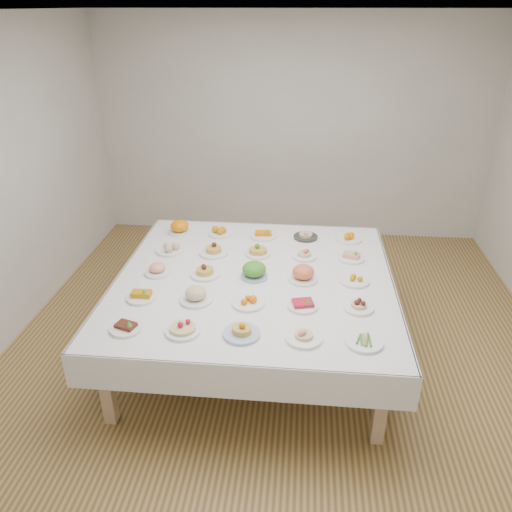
# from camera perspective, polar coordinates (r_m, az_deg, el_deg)

# --- Properties ---
(room_envelope) EXTENTS (5.02, 5.02, 2.81)m
(room_envelope) POSITION_cam_1_polar(r_m,az_deg,el_deg) (4.03, 3.21, 12.37)
(room_envelope) COLOR #A37D44
(room_envelope) RESTS_ON ground
(display_table) EXTENTS (2.36, 2.36, 0.75)m
(display_table) POSITION_cam_1_polar(r_m,az_deg,el_deg) (4.30, -0.20, -3.19)
(display_table) COLOR white
(display_table) RESTS_ON ground
(dish_0) EXTENTS (0.23, 0.23, 0.10)m
(dish_0) POSITION_cam_1_polar(r_m,az_deg,el_deg) (3.71, -14.67, -7.60)
(dish_0) COLOR white
(dish_0) RESTS_ON display_table
(dish_1) EXTENTS (0.25, 0.25, 0.14)m
(dish_1) POSITION_cam_1_polar(r_m,az_deg,el_deg) (3.59, -8.40, -7.71)
(dish_1) COLOR white
(dish_1) RESTS_ON display_table
(dish_2) EXTENTS (0.26, 0.26, 0.13)m
(dish_2) POSITION_cam_1_polar(r_m,az_deg,el_deg) (3.53, -1.66, -8.27)
(dish_2) COLOR #4C66B2
(dish_2) RESTS_ON display_table
(dish_3) EXTENTS (0.25, 0.25, 0.12)m
(dish_3) POSITION_cam_1_polar(r_m,az_deg,el_deg) (3.51, 5.52, -8.74)
(dish_3) COLOR white
(dish_3) RESTS_ON display_table
(dish_4) EXTENTS (0.26, 0.26, 0.05)m
(dish_4) POSITION_cam_1_polar(r_m,az_deg,el_deg) (3.55, 12.25, -9.46)
(dish_4) COLOR white
(dish_4) RESTS_ON display_table
(dish_5) EXTENTS (0.24, 0.24, 0.10)m
(dish_5) POSITION_cam_1_polar(r_m,az_deg,el_deg) (4.05, -12.97, -4.25)
(dish_5) COLOR white
(dish_5) RESTS_ON display_table
(dish_6) EXTENTS (0.25, 0.25, 0.14)m
(dish_6) POSITION_cam_1_polar(r_m,az_deg,el_deg) (3.93, -6.88, -4.33)
(dish_6) COLOR white
(dish_6) RESTS_ON display_table
(dish_7) EXTENTS (0.25, 0.25, 0.10)m
(dish_7) POSITION_cam_1_polar(r_m,az_deg,el_deg) (3.88, -0.91, -5.05)
(dish_7) COLOR white
(dish_7) RESTS_ON display_table
(dish_8) EXTENTS (0.23, 0.23, 0.11)m
(dish_8) POSITION_cam_1_polar(r_m,az_deg,el_deg) (3.85, 5.38, -5.25)
(dish_8) COLOR white
(dish_8) RESTS_ON display_table
(dish_9) EXTENTS (0.23, 0.23, 0.11)m
(dish_9) POSITION_cam_1_polar(r_m,az_deg,el_deg) (3.90, 11.68, -5.37)
(dish_9) COLOR white
(dish_9) RESTS_ON display_table
(dish_10) EXTENTS (0.22, 0.22, 0.12)m
(dish_10) POSITION_cam_1_polar(r_m,az_deg,el_deg) (4.38, -11.21, -1.31)
(dish_10) COLOR white
(dish_10) RESTS_ON display_table
(dish_11) EXTENTS (0.25, 0.25, 0.12)m
(dish_11) POSITION_cam_1_polar(r_m,az_deg,el_deg) (4.29, -5.85, -1.62)
(dish_11) COLOR white
(dish_11) RESTS_ON display_table
(dish_12) EXTENTS (0.25, 0.25, 0.14)m
(dish_12) POSITION_cam_1_polar(r_m,az_deg,el_deg) (4.23, -0.21, -1.63)
(dish_12) COLOR #4C66B2
(dish_12) RESTS_ON display_table
(dish_13) EXTENTS (0.25, 0.25, 0.16)m
(dish_13) POSITION_cam_1_polar(r_m,az_deg,el_deg) (4.21, 5.42, -1.82)
(dish_13) COLOR white
(dish_13) RESTS_ON display_table
(dish_14) EXTENTS (0.24, 0.24, 0.09)m
(dish_14) POSITION_cam_1_polar(r_m,az_deg,el_deg) (4.26, 11.20, -2.52)
(dish_14) COLOR white
(dish_14) RESTS_ON display_table
(dish_15) EXTENTS (0.26, 0.26, 0.12)m
(dish_15) POSITION_cam_1_polar(r_m,az_deg,el_deg) (4.75, -9.81, 1.14)
(dish_15) COLOR white
(dish_15) RESTS_ON display_table
(dish_16) EXTENTS (0.27, 0.27, 0.15)m
(dish_16) POSITION_cam_1_polar(r_m,az_deg,el_deg) (4.65, -4.88, 1.01)
(dish_16) COLOR white
(dish_16) RESTS_ON display_table
(dish_17) EXTENTS (0.23, 0.23, 0.14)m
(dish_17) POSITION_cam_1_polar(r_m,az_deg,el_deg) (4.61, 0.22, 0.82)
(dish_17) COLOR white
(dish_17) RESTS_ON display_table
(dish_18) EXTENTS (0.23, 0.23, 0.11)m
(dish_18) POSITION_cam_1_polar(r_m,az_deg,el_deg) (4.60, 5.55, 0.36)
(dish_18) COLOR white
(dish_18) RESTS_ON display_table
(dish_19) EXTENTS (0.24, 0.24, 0.10)m
(dish_19) POSITION_cam_1_polar(r_m,az_deg,el_deg) (4.63, 10.85, 0.09)
(dish_19) COLOR white
(dish_19) RESTS_ON display_table
(dish_20) EXTENTS (0.23, 0.23, 0.15)m
(dish_20) POSITION_cam_1_polar(r_m,az_deg,el_deg) (5.13, -8.73, 3.35)
(dish_20) COLOR white
(dish_20) RESTS_ON display_table
(dish_21) EXTENTS (0.25, 0.25, 0.11)m
(dish_21) POSITION_cam_1_polar(r_m,az_deg,el_deg) (5.06, -4.08, 2.96)
(dish_21) COLOR white
(dish_21) RESTS_ON display_table
(dish_22) EXTENTS (0.26, 0.26, 0.12)m
(dish_22) POSITION_cam_1_polar(r_m,az_deg,el_deg) (4.99, 0.84, 2.76)
(dish_22) COLOR white
(dish_22) RESTS_ON display_table
(dish_23) EXTENTS (0.24, 0.24, 0.13)m
(dish_23) POSITION_cam_1_polar(r_m,az_deg,el_deg) (4.98, 5.71, 2.66)
(dish_23) COLOR #2C2927
(dish_23) RESTS_ON display_table
(dish_24) EXTENTS (0.25, 0.25, 0.10)m
(dish_24) POSITION_cam_1_polar(r_m,az_deg,el_deg) (5.01, 10.57, 2.20)
(dish_24) COLOR white
(dish_24) RESTS_ON display_table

